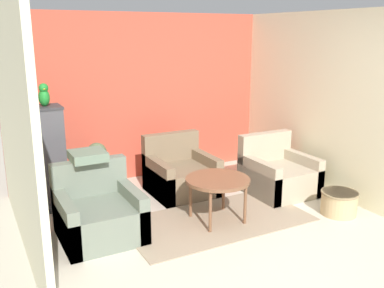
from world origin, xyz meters
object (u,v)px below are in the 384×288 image
(armchair_left, at_px, (99,215))
(wicker_basket, at_px, (339,202))
(birdcage, at_px, (50,160))
(parrot, at_px, (44,96))
(armchair_middle, at_px, (181,175))
(coffee_table, at_px, (218,182))
(armchair_right, at_px, (278,175))
(potted_plant, at_px, (97,165))

(armchair_left, height_order, wicker_basket, armchair_left)
(birdcage, xyz_separation_m, wicker_basket, (3.03, -1.95, -0.45))
(armchair_left, bearing_deg, parrot, 103.63)
(armchair_left, relative_size, armchair_middle, 1.00)
(coffee_table, bearing_deg, parrot, 138.75)
(coffee_table, xyz_separation_m, armchair_left, (-1.34, 0.27, -0.23))
(armchair_middle, bearing_deg, birdcage, 167.05)
(armchair_middle, distance_m, birdcage, 1.73)
(birdcage, bearing_deg, wicker_basket, -32.71)
(coffee_table, xyz_separation_m, parrot, (-1.62, 1.42, 0.93))
(armchair_left, distance_m, armchair_middle, 1.57)
(armchair_left, bearing_deg, armchair_middle, 29.18)
(armchair_left, distance_m, armchair_right, 2.56)
(wicker_basket, bearing_deg, armchair_right, 101.78)
(birdcage, relative_size, wicker_basket, 2.89)
(armchair_right, distance_m, potted_plant, 2.50)
(coffee_table, xyz_separation_m, potted_plant, (-0.95, 1.65, -0.11))
(birdcage, height_order, potted_plant, birdcage)
(armchair_left, relative_size, armchair_right, 1.00)
(birdcage, distance_m, wicker_basket, 3.63)
(armchair_left, bearing_deg, armchair_right, 3.07)
(armchair_middle, height_order, birdcage, birdcage)
(parrot, xyz_separation_m, potted_plant, (0.66, 0.23, -1.05))
(birdcage, bearing_deg, potted_plant, 19.18)
(armchair_right, bearing_deg, birdcage, 160.39)
(armchair_right, bearing_deg, armchair_left, -176.93)
(armchair_right, height_order, armchair_middle, same)
(birdcage, xyz_separation_m, parrot, (0.00, 0.00, 0.82))
(coffee_table, height_order, potted_plant, potted_plant)
(parrot, bearing_deg, wicker_basket, -32.74)
(parrot, height_order, wicker_basket, parrot)
(birdcage, height_order, parrot, parrot)
(armchair_right, xyz_separation_m, potted_plant, (-2.17, 1.24, 0.12))
(armchair_middle, relative_size, potted_plant, 1.22)
(armchair_left, distance_m, potted_plant, 1.44)
(armchair_left, relative_size, birdcage, 0.65)
(armchair_right, bearing_deg, wicker_basket, -78.22)
(armchair_left, distance_m, birdcage, 1.23)
(potted_plant, height_order, wicker_basket, potted_plant)
(armchair_right, distance_m, parrot, 3.23)
(armchair_left, xyz_separation_m, armchair_middle, (1.37, 0.77, 0.00))
(wicker_basket, bearing_deg, birdcage, 147.29)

